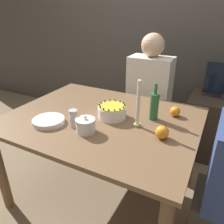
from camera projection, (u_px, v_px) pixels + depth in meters
name	position (u px, v px, depth m)	size (l,w,h in m)	color
ground_plane	(104.00, 192.00, 1.90)	(12.00, 12.00, 0.00)	#8C7556
wall_behind	(163.00, 23.00, 2.46)	(8.00, 0.05, 2.60)	#4C4742
dining_table	(102.00, 130.00, 1.63)	(1.35, 1.05, 0.74)	brown
cake	(112.00, 111.00, 1.56)	(0.20, 0.20, 0.10)	white
sugar_bowl	(86.00, 125.00, 1.37)	(0.13, 0.13, 0.11)	white
sugar_shaker	(74.00, 118.00, 1.43)	(0.06, 0.06, 0.12)	white
plate_stack	(49.00, 121.00, 1.49)	(0.22, 0.22, 0.03)	white
candle	(138.00, 108.00, 1.40)	(0.05, 0.05, 0.32)	tan
bottle	(154.00, 106.00, 1.51)	(0.06, 0.06, 0.26)	#2D6638
orange_fruit_0	(175.00, 111.00, 1.58)	(0.07, 0.07, 0.07)	orange
orange_fruit_1	(162.00, 132.00, 1.31)	(0.08, 0.08, 0.08)	orange
person_man_blue_shirt	(148.00, 107.00, 2.20)	(0.40, 0.34, 1.26)	#2D2D38
side_cabinet	(219.00, 127.00, 2.30)	(0.66, 0.55, 0.64)	#382D23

